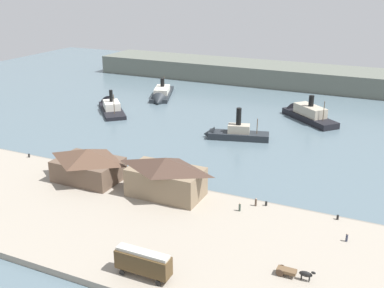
{
  "coord_description": "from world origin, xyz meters",
  "views": [
    {
      "loc": [
        43.38,
        -86.16,
        44.31
      ],
      "look_at": [
        -5.51,
        19.07,
        2.0
      ],
      "focal_mm": 43.2,
      "sensor_mm": 36.0,
      "label": 1
    }
  ],
  "objects": [
    {
      "name": "ferry_mid_harbor",
      "position": [
        0.73,
        33.18,
        1.54
      ],
      "size": [
        19.41,
        9.49,
        10.49
      ],
      "color": "#23282D",
      "rests_on": "ground"
    },
    {
      "name": "ground_plane",
      "position": [
        0.0,
        0.0,
        0.0
      ],
      "size": [
        320.0,
        320.0,
        0.0
      ],
      "primitive_type": "plane",
      "color": "slate"
    },
    {
      "name": "ferry_moored_west",
      "position": [
        -40.32,
        65.64,
        1.19
      ],
      "size": [
        15.03,
        25.88,
        9.0
      ],
      "color": "#23282D",
      "rests_on": "ground"
    },
    {
      "name": "mooring_post_east",
      "position": [
        22.11,
        -5.28,
        1.65
      ],
      "size": [
        0.44,
        0.44,
        0.9
      ],
      "primitive_type": "cylinder",
      "color": "black",
      "rests_on": "quay_promenade"
    },
    {
      "name": "mooring_post_center_west",
      "position": [
        -39.71,
        -5.14,
        1.65
      ],
      "size": [
        0.44,
        0.44,
        0.9
      ],
      "primitive_type": "cylinder",
      "color": "black",
      "rests_on": "quay_promenade"
    },
    {
      "name": "pedestrian_near_east_shed",
      "position": [
        20.26,
        -6.25,
        1.97
      ],
      "size": [
        0.42,
        0.42,
        1.7
      ],
      "color": "#4C3D33",
      "rests_on": "quay_promenade"
    },
    {
      "name": "far_headland",
      "position": [
        0.0,
        110.0,
        4.0
      ],
      "size": [
        180.0,
        24.0,
        8.0
      ],
      "primitive_type": "cube",
      "color": "#60665B",
      "rests_on": "ground"
    },
    {
      "name": "pedestrian_walking_east",
      "position": [
        18.06,
        -9.6,
        1.99
      ],
      "size": [
        0.43,
        0.43,
        1.73
      ],
      "color": "#3D4C42",
      "rests_on": "quay_promenade"
    },
    {
      "name": "street_tram",
      "position": [
        11.68,
        -35.47,
        3.76
      ],
      "size": [
        8.92,
        2.51,
        4.4
      ],
      "color": "#4C381E",
      "rests_on": "quay_promenade"
    },
    {
      "name": "ferry_moored_east",
      "position": [
        15.68,
        61.76,
        1.82
      ],
      "size": [
        21.93,
        20.31,
        10.28
      ],
      "color": "black",
      "rests_on": "ground"
    },
    {
      "name": "ferry_shed_east_terminal",
      "position": [
        1.78,
        -9.45,
        5.45
      ],
      "size": [
        15.6,
        8.85,
        8.38
      ],
      "color": "#847056",
      "rests_on": "quay_promenade"
    },
    {
      "name": "ferry_near_quay",
      "position": [
        -48.97,
        44.38,
        1.13
      ],
      "size": [
        20.5,
        21.78,
        10.13
      ],
      "color": "black",
      "rests_on": "ground"
    },
    {
      "name": "seawall_edge",
      "position": [
        0.0,
        -3.6,
        0.5
      ],
      "size": [
        110.0,
        0.8,
        1.0
      ],
      "primitive_type": "cube",
      "color": "gray",
      "rests_on": "ground"
    },
    {
      "name": "pedestrian_by_tram",
      "position": [
        38.46,
        -12.25,
        1.92
      ],
      "size": [
        0.39,
        0.39,
        1.57
      ],
      "color": "#33384C",
      "rests_on": "quay_promenade"
    },
    {
      "name": "horse_cart",
      "position": [
        32.49,
        -26.14,
        2.13
      ],
      "size": [
        5.81,
        1.48,
        1.87
      ],
      "color": "brown",
      "rests_on": "quay_promenade"
    },
    {
      "name": "quay_promenade",
      "position": [
        0.0,
        -22.0,
        0.6
      ],
      "size": [
        110.0,
        36.0,
        1.2
      ],
      "primitive_type": "cube",
      "color": "#9E9384",
      "rests_on": "ground"
    },
    {
      "name": "mooring_post_west",
      "position": [
        35.91,
        -5.01,
        1.65
      ],
      "size": [
        0.44,
        0.44,
        0.9
      ],
      "primitive_type": "cylinder",
      "color": "black",
      "rests_on": "quay_promenade"
    },
    {
      "name": "ferry_shed_customs_shed",
      "position": [
        -17.56,
        -9.84,
        4.93
      ],
      "size": [
        14.42,
        10.26,
        7.35
      ],
      "color": "brown",
      "rests_on": "quay_promenade"
    }
  ]
}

